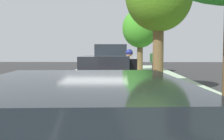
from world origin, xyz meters
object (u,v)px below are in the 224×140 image
Objects in this scene: parked_sedan_red_second at (105,79)px; bicycle_at_curb at (124,85)px; fire_hydrant at (153,86)px; street_tree_corner at (140,29)px; parked_suv_white_mid at (112,62)px; pedestrian_on_phone at (155,61)px; cyclist_with_backpack at (130,68)px; parked_pickup_silver_far at (114,59)px.

parked_sedan_red_second reaches higher than bicycle_at_curb.
bicycle_at_curb is at bearing 117.18° from fire_hydrant.
street_tree_corner reaches higher than parked_sedan_red_second.
parked_sedan_red_second is 3.53× the size of bicycle_at_curb.
parked_sedan_red_second is at bearing -90.58° from parked_suv_white_mid.
pedestrian_on_phone is (1.99, 6.32, 0.68)m from bicycle_at_curb.
bicycle_at_curb is 1.49× the size of fire_hydrant.
bicycle_at_curb is at bearing -84.21° from parked_suv_white_mid.
pedestrian_on_phone is at bearing 75.28° from cyclist_with_backpack.
parked_pickup_silver_far is 12.80m from bicycle_at_curb.
fire_hydrant is at bearing -84.48° from parked_pickup_silver_far.
bicycle_at_curb is 0.72× the size of cyclist_with_backpack.
parked_suv_white_mid is at bearing 89.42° from parked_sedan_red_second.
bicycle_at_curb is at bearing -98.00° from street_tree_corner.
parked_pickup_silver_far is 6.44× the size of fire_hydrant.
cyclist_with_backpack is (0.77, -6.01, 0.04)m from parked_suv_white_mid.
pedestrian_on_phone is (2.63, 7.79, 0.29)m from parked_sedan_red_second.
fire_hydrant is (-1.10, -8.06, -0.47)m from pedestrian_on_phone.
street_tree_corner is at bearing 83.55° from cyclist_with_backpack.
cyclist_with_backpack is (0.84, 1.00, 0.32)m from parked_sedan_red_second.
cyclist_with_backpack is 10.39m from street_tree_corner.
parked_pickup_silver_far is 4.31× the size of bicycle_at_curb.
pedestrian_on_phone is at bearing 71.36° from parked_sedan_red_second.
parked_suv_white_mid reaches higher than fire_hydrant.
parked_sedan_red_second is 1.65m from bicycle_at_curb.
bicycle_at_curb is (0.56, -5.54, -0.67)m from parked_suv_white_mid.
bicycle_at_curb is at bearing 114.17° from cyclist_with_backpack.
parked_sedan_red_second is 2.54× the size of cyclist_with_backpack.
parked_suv_white_mid reaches higher than parked_sedan_red_second.
street_tree_corner is (1.99, 11.11, 2.39)m from parked_sedan_red_second.
cyclist_with_backpack is (0.72, -13.25, 0.17)m from parked_pickup_silver_far.
bicycle_at_curb is 0.28× the size of street_tree_corner.
parked_pickup_silver_far is at bearing 120.73° from street_tree_corner.
parked_pickup_silver_far is 13.27m from cyclist_with_backpack.
parked_sedan_red_second is 8.23m from pedestrian_on_phone.
parked_sedan_red_second is 1.01× the size of street_tree_corner.
cyclist_with_backpack is at bearing -82.67° from parked_suv_white_mid.
street_tree_corner is at bearing 64.98° from parked_suv_white_mid.
bicycle_at_curb is 6.66m from pedestrian_on_phone.
pedestrian_on_phone is (0.64, -3.32, -2.11)m from street_tree_corner.
fire_hydrant reaches higher than bicycle_at_curb.
pedestrian_on_phone is 1.89× the size of fire_hydrant.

